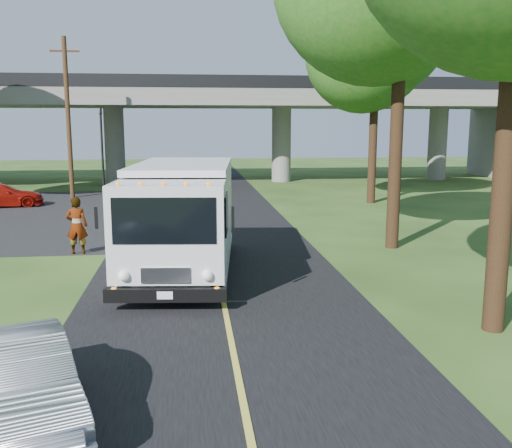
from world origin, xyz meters
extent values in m
plane|color=#264016|center=(0.00, 0.00, 0.00)|extent=(120.00, 120.00, 0.00)
cube|color=black|center=(0.00, 10.00, 0.01)|extent=(7.00, 90.00, 0.02)
cube|color=gold|center=(0.00, 10.00, 0.03)|extent=(0.12, 90.00, 0.01)
cube|color=slate|center=(0.00, 32.00, 6.00)|extent=(50.00, 9.00, 1.20)
cube|color=black|center=(0.00, 27.60, 6.90)|extent=(50.00, 0.25, 0.80)
cube|color=black|center=(0.00, 36.40, 6.90)|extent=(50.00, 0.25, 0.80)
cylinder|color=slate|center=(-6.00, 32.00, 2.70)|extent=(1.40, 1.40, 5.40)
cylinder|color=slate|center=(6.00, 32.00, 2.70)|extent=(1.40, 1.40, 5.40)
cylinder|color=slate|center=(18.00, 32.00, 2.70)|extent=(1.40, 1.40, 5.40)
cylinder|color=black|center=(-6.00, 26.00, 2.60)|extent=(0.14, 0.14, 5.20)
imported|color=black|center=(-6.00, 26.00, 4.60)|extent=(0.18, 0.22, 1.10)
cylinder|color=#472D19|center=(-7.50, 24.00, 4.50)|extent=(0.26, 0.26, 9.00)
cube|color=#472D19|center=(-7.50, 24.00, 8.20)|extent=(1.60, 0.10, 0.10)
cylinder|color=#382314|center=(5.50, 1.00, 3.50)|extent=(0.44, 0.44, 7.00)
cylinder|color=#382314|center=(6.20, 9.00, 3.85)|extent=(0.44, 0.44, 7.70)
cylinder|color=#382314|center=(9.00, 20.00, 3.32)|extent=(0.44, 0.44, 6.65)
sphere|color=#1F5F19|center=(9.00, 20.00, 8.20)|extent=(5.58, 5.58, 5.58)
sphere|color=#1F5F19|center=(9.50, 19.60, 8.50)|extent=(4.96, 4.96, 4.96)
cube|color=silver|center=(-0.90, 7.41, 1.87)|extent=(3.14, 5.14, 2.51)
cube|color=silver|center=(-1.24, 3.97, 1.75)|extent=(2.86, 2.26, 2.28)
cube|color=black|center=(-1.34, 3.00, 2.12)|extent=(2.34, 0.32, 1.06)
cube|color=black|center=(-1.35, 2.89, 0.42)|extent=(2.79, 0.47, 0.31)
cube|color=silver|center=(-0.95, 6.97, 0.33)|extent=(3.29, 6.69, 0.20)
cylinder|color=black|center=(-2.35, 4.31, 0.50)|extent=(0.41, 1.03, 1.00)
cylinder|color=black|center=(-0.09, 4.08, 0.50)|extent=(0.41, 1.03, 1.00)
cylinder|color=black|center=(-1.89, 8.96, 0.50)|extent=(0.41, 1.03, 1.00)
cylinder|color=black|center=(0.37, 8.74, 0.50)|extent=(0.41, 1.03, 1.00)
imported|color=#961109|center=(-10.42, 20.71, 0.60)|extent=(4.41, 2.49, 1.21)
imported|color=gray|center=(-3.20, -1.73, 0.62)|extent=(2.59, 3.96, 1.23)
imported|color=gray|center=(-4.46, 9.19, 0.96)|extent=(0.70, 0.47, 1.91)
camera|label=1|loc=(-0.75, -9.73, 4.28)|focal=40.00mm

